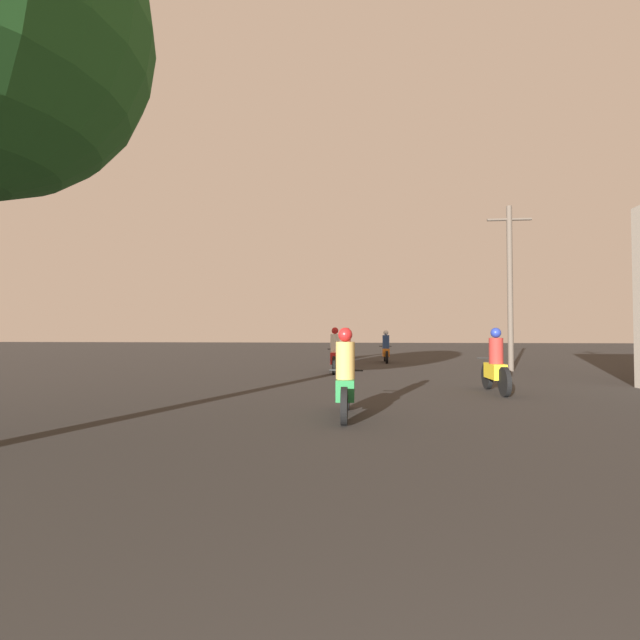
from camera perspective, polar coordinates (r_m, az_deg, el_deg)
motorcycle_green at (r=7.32m, az=3.41°, el=-8.07°), size 0.60×1.88×1.51m
motorcycle_yellow at (r=11.00m, az=22.35°, el=-5.77°), size 0.60×1.97×1.54m
motorcycle_red at (r=15.22m, az=2.03°, el=-4.61°), size 0.60×1.95×1.61m
motorcycle_orange at (r=20.61m, az=8.78°, el=-3.91°), size 0.60×1.89×1.54m
motorcycle_blue at (r=23.31m, az=3.71°, el=-3.54°), size 0.60×2.05×1.68m
utility_pole_far at (r=17.36m, az=24.00°, el=4.41°), size 1.60×0.20×6.13m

